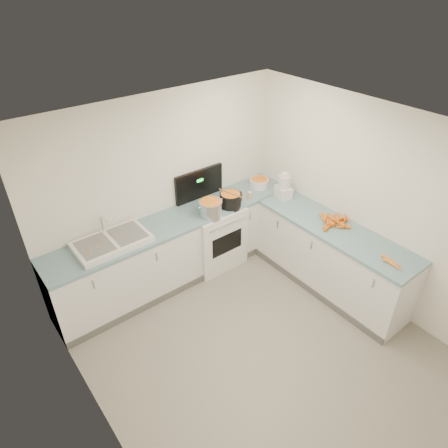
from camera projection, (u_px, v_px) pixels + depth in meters
floor at (263, 351)px, 4.56m from camera, size 3.50×4.00×0.00m
ceiling at (280, 146)px, 3.18m from camera, size 3.50×4.00×0.00m
wall_back at (163, 189)px, 5.18m from camera, size 3.50×0.00×2.50m
wall_left at (99, 360)px, 2.97m from camera, size 0.00×4.00×2.50m
wall_right at (376, 209)px, 4.77m from camera, size 0.00×4.00×2.50m
counter_back at (179, 248)px, 5.41m from camera, size 3.50×0.62×0.94m
counter_right at (330, 257)px, 5.24m from camera, size 0.62×2.20×0.94m
stove at (212, 234)px, 5.69m from camera, size 0.76×0.65×1.36m
sink at (112, 242)px, 4.67m from camera, size 0.86×0.52×0.31m
steel_pot at (211, 209)px, 5.18m from camera, size 0.34×0.34×0.22m
black_pot at (230, 201)px, 5.38m from camera, size 0.34×0.34×0.21m
wooden_spoon at (230, 193)px, 5.31m from camera, size 0.11×0.38×0.02m
mixing_bowl at (259, 183)px, 5.84m from camera, size 0.33×0.33×0.13m
extract_bottle at (241, 197)px, 5.51m from camera, size 0.05×0.05×0.12m
spice_jar at (250, 196)px, 5.56m from camera, size 0.05×0.05×0.09m
food_processor at (284, 187)px, 5.53m from camera, size 0.24×0.26×0.37m
carrot_pile at (333, 221)px, 5.05m from camera, size 0.46×0.47×0.09m
peeled_carrots at (392, 263)px, 4.38m from camera, size 0.10×0.30×0.04m
peelings at (95, 247)px, 4.53m from camera, size 0.23×0.30×0.01m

